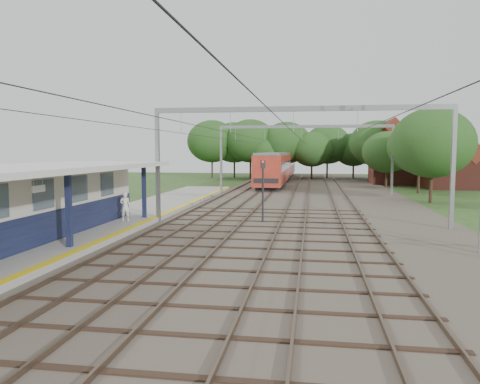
{
  "coord_description": "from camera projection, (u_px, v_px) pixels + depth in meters",
  "views": [
    {
      "loc": [
        4.32,
        -12.34,
        4.45
      ],
      "look_at": [
        -0.62,
        19.46,
        1.6
      ],
      "focal_mm": 35.0,
      "sensor_mm": 36.0,
      "label": 1
    }
  ],
  "objects": [
    {
      "name": "tree_band",
      "position": [
        310.0,
        147.0,
        68.4
      ],
      "size": [
        31.72,
        30.88,
        8.82
      ],
      "color": "#382619",
      "rests_on": "ground"
    },
    {
      "name": "house_near",
      "position": [
        456.0,
        163.0,
        55.0
      ],
      "size": [
        7.0,
        6.12,
        7.89
      ],
      "color": "brown",
      "rests_on": "ground"
    },
    {
      "name": "rail_tracks",
      "position": [
        281.0,
        198.0,
        42.48
      ],
      "size": [
        11.8,
        88.0,
        0.15
      ],
      "color": "brown",
      "rests_on": "ballast_bed"
    },
    {
      "name": "canopy",
      "position": [
        27.0,
        170.0,
        19.97
      ],
      "size": [
        6.4,
        20.0,
        3.44
      ],
      "color": "#111738",
      "rests_on": "platform"
    },
    {
      "name": "ground",
      "position": [
        156.0,
        309.0,
        13.2
      ],
      "size": [
        160.0,
        160.0,
        0.0
      ],
      "primitive_type": "plane",
      "color": "#2D4C1E",
      "rests_on": "ground"
    },
    {
      "name": "station_building",
      "position": [
        19.0,
        204.0,
        21.26
      ],
      "size": [
        3.41,
        18.0,
        3.4
      ],
      "color": "beige",
      "rests_on": "platform"
    },
    {
      "name": "ballast_bed",
      "position": [
        309.0,
        200.0,
        42.11
      ],
      "size": [
        18.0,
        90.0,
        0.1
      ],
      "primitive_type": "cube",
      "color": "#473D33",
      "rests_on": "ground"
    },
    {
      "name": "train",
      "position": [
        279.0,
        166.0,
        68.19
      ],
      "size": [
        3.13,
        38.98,
        4.1
      ],
      "color": "black",
      "rests_on": "ballast_bed"
    },
    {
      "name": "yellow_stripe",
      "position": [
        149.0,
        220.0,
        27.75
      ],
      "size": [
        0.45,
        52.0,
        0.01
      ],
      "primitive_type": "cube",
      "color": "yellow",
      "rests_on": "platform"
    },
    {
      "name": "person",
      "position": [
        125.0,
        206.0,
        27.39
      ],
      "size": [
        0.67,
        0.49,
        1.7
      ],
      "primitive_type": "imported",
      "rotation": [
        0.0,
        0.0,
        3.28
      ],
      "color": "silver",
      "rests_on": "platform"
    },
    {
      "name": "platform",
      "position": [
        113.0,
        222.0,
        28.11
      ],
      "size": [
        5.0,
        52.0,
        0.35
      ],
      "primitive_type": "cube",
      "color": "gray",
      "rests_on": "ground"
    },
    {
      "name": "signal_post",
      "position": [
        263.0,
        185.0,
        28.36
      ],
      "size": [
        0.31,
        0.29,
        3.88
      ],
      "rotation": [
        0.0,
        0.0,
        0.43
      ],
      "color": "black",
      "rests_on": "ground"
    },
    {
      "name": "catenary_system",
      "position": [
        301.0,
        137.0,
        37.08
      ],
      "size": [
        17.22,
        88.0,
        7.0
      ],
      "color": "gray",
      "rests_on": "ground"
    },
    {
      "name": "house_far",
      "position": [
        402.0,
        160.0,
        61.65
      ],
      "size": [
        8.0,
        6.12,
        8.66
      ],
      "color": "brown",
      "rests_on": "ground"
    }
  ]
}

